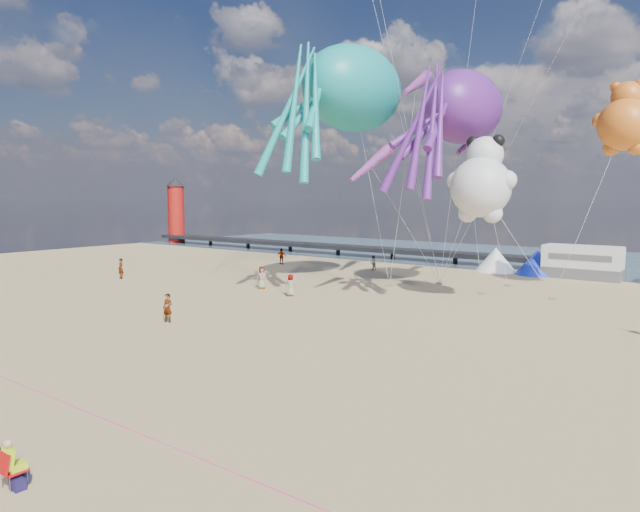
# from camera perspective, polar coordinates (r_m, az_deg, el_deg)

# --- Properties ---
(ground) EXTENTS (120.00, 120.00, 0.00)m
(ground) POSITION_cam_1_polar(r_m,az_deg,el_deg) (24.78, -12.15, -11.64)
(ground) COLOR tan
(ground) RESTS_ON ground
(water) EXTENTS (120.00, 120.00, 0.00)m
(water) POSITION_cam_1_polar(r_m,az_deg,el_deg) (72.96, 22.64, -0.31)
(water) COLOR #38576A
(water) RESTS_ON ground
(pier) EXTENTS (60.00, 3.00, 0.50)m
(pier) POSITION_cam_1_polar(r_m,az_deg,el_deg) (75.34, -0.66, 1.09)
(pier) COLOR black
(pier) RESTS_ON ground
(lighthouse) EXTENTS (2.60, 2.60, 9.00)m
(lighthouse) POSITION_cam_1_polar(r_m,az_deg,el_deg) (94.88, -14.19, 4.03)
(lighthouse) COLOR #A5140F
(lighthouse) RESTS_ON ground
(motorhome_0) EXTENTS (6.60, 2.50, 3.00)m
(motorhome_0) POSITION_cam_1_polar(r_m,az_deg,el_deg) (56.91, 24.74, -0.56)
(motorhome_0) COLOR silver
(motorhome_0) RESTS_ON ground
(tent_white) EXTENTS (4.00, 4.00, 2.40)m
(tent_white) POSITION_cam_1_polar(r_m,az_deg,el_deg) (59.15, 17.15, -0.34)
(tent_white) COLOR white
(tent_white) RESTS_ON ground
(tent_blue) EXTENTS (4.00, 4.00, 2.40)m
(tent_blue) POSITION_cam_1_polar(r_m,az_deg,el_deg) (57.92, 20.87, -0.59)
(tent_blue) COLOR #1933CC
(tent_blue) RESTS_ON ground
(cooler_navy) EXTENTS (0.38, 0.28, 0.30)m
(cooler_navy) POSITION_cam_1_polar(r_m,az_deg,el_deg) (17.44, -27.99, -19.48)
(cooler_navy) COLOR #1A1543
(cooler_navy) RESTS_ON ground
(rope_line) EXTENTS (34.00, 0.03, 0.03)m
(rope_line) POSITION_cam_1_polar(r_m,az_deg,el_deg) (22.04, -22.35, -14.18)
(rope_line) COLOR #F2338C
(rope_line) RESTS_ON ground
(standing_person) EXTENTS (0.71, 0.55, 1.72)m
(standing_person) POSITION_cam_1_polar(r_m,az_deg,el_deg) (35.06, -14.99, -5.04)
(standing_person) COLOR tan
(standing_person) RESTS_ON ground
(beachgoer_0) EXTENTS (0.71, 0.62, 1.65)m
(beachgoer_0) POSITION_cam_1_polar(r_m,az_deg,el_deg) (42.72, -2.96, -2.93)
(beachgoer_0) COLOR #7F6659
(beachgoer_0) RESTS_ON ground
(beachgoer_1) EXTENTS (0.70, 0.85, 1.49)m
(beachgoer_1) POSITION_cam_1_polar(r_m,az_deg,el_deg) (57.61, 5.32, -0.71)
(beachgoer_1) COLOR #7F6659
(beachgoer_1) RESTS_ON ground
(beachgoer_3) EXTENTS (1.29, 1.02, 1.76)m
(beachgoer_3) POSITION_cam_1_polar(r_m,az_deg,el_deg) (62.67, -3.86, -0.03)
(beachgoer_3) COLOR #7F6659
(beachgoer_3) RESTS_ON ground
(beachgoer_5) EXTENTS (1.79, 0.89, 1.85)m
(beachgoer_5) POSITION_cam_1_polar(r_m,az_deg,el_deg) (54.70, -19.31, -1.19)
(beachgoer_5) COLOR #7F6659
(beachgoer_5) RESTS_ON ground
(beachgoer_6) EXTENTS (0.73, 0.80, 1.83)m
(beachgoer_6) POSITION_cam_1_polar(r_m,az_deg,el_deg) (46.28, -5.85, -2.15)
(beachgoer_6) COLOR #7F6659
(beachgoer_6) RESTS_ON ground
(sandbag_a) EXTENTS (0.50, 0.35, 0.22)m
(sandbag_a) POSITION_cam_1_polar(r_m,az_deg,el_deg) (47.31, 6.96, -2.97)
(sandbag_a) COLOR gray
(sandbag_a) RESTS_ON ground
(sandbag_b) EXTENTS (0.50, 0.35, 0.22)m
(sandbag_b) POSITION_cam_1_polar(r_m,az_deg,el_deg) (44.99, 15.91, -3.63)
(sandbag_b) COLOR gray
(sandbag_b) RESTS_ON ground
(sandbag_c) EXTENTS (0.50, 0.35, 0.22)m
(sandbag_c) POSITION_cam_1_polar(r_m,az_deg,el_deg) (44.43, 22.24, -3.96)
(sandbag_c) COLOR gray
(sandbag_c) RESTS_ON ground
(sandbag_d) EXTENTS (0.50, 0.35, 0.22)m
(sandbag_d) POSITION_cam_1_polar(r_m,az_deg,el_deg) (49.67, 18.24, -2.81)
(sandbag_d) COLOR gray
(sandbag_d) RESTS_ON ground
(sandbag_e) EXTENTS (0.50, 0.35, 0.22)m
(sandbag_e) POSITION_cam_1_polar(r_m,az_deg,el_deg) (49.23, 11.90, -2.71)
(sandbag_e) COLOR gray
(sandbag_e) RESTS_ON ground
(kite_octopus_teal) EXTENTS (5.89, 12.08, 13.41)m
(kite_octopus_teal) POSITION_cam_1_polar(r_m,az_deg,el_deg) (47.45, 3.31, 16.34)
(kite_octopus_teal) COLOR teal
(kite_octopus_purple) EXTENTS (6.85, 11.24, 11.96)m
(kite_octopus_purple) POSITION_cam_1_polar(r_m,az_deg,el_deg) (44.89, 14.06, 14.23)
(kite_octopus_purple) COLOR #5C207F
(kite_panda) EXTENTS (6.40, 6.24, 7.09)m
(kite_panda) POSITION_cam_1_polar(r_m,az_deg,el_deg) (40.71, 15.78, 6.64)
(kite_panda) COLOR silver
(kite_teddy_orange) EXTENTS (5.25, 5.04, 6.39)m
(kite_teddy_orange) POSITION_cam_1_polar(r_m,az_deg,el_deg) (47.35, 28.18, 11.50)
(kite_teddy_orange) COLOR orange
(windsock_left) EXTENTS (2.68, 7.14, 7.08)m
(windsock_left) POSITION_cam_1_polar(r_m,az_deg,el_deg) (48.65, 9.63, 16.59)
(windsock_left) COLOR red
(windsock_mid) EXTENTS (1.67, 6.13, 6.06)m
(windsock_mid) POSITION_cam_1_polar(r_m,az_deg,el_deg) (48.95, 15.29, 11.24)
(windsock_mid) COLOR red
(windsock_right) EXTENTS (1.28, 5.06, 5.01)m
(windsock_right) POSITION_cam_1_polar(r_m,az_deg,el_deg) (41.11, 5.04, 9.07)
(windsock_right) COLOR red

